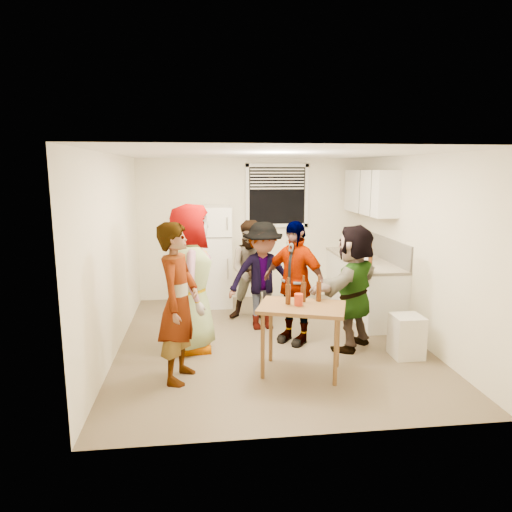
{
  "coord_description": "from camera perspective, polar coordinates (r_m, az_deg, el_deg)",
  "views": [
    {
      "loc": [
        -0.88,
        -5.82,
        2.3
      ],
      "look_at": [
        -0.16,
        0.22,
        1.15
      ],
      "focal_mm": 32.0,
      "sensor_mm": 36.0,
      "label": 1
    }
  ],
  "objects": [
    {
      "name": "trash_bin",
      "position": [
        6.06,
        18.31,
        -9.62
      ],
      "size": [
        0.36,
        0.36,
        0.53
      ],
      "primitive_type": "cube",
      "rotation": [
        0.0,
        0.0,
        0.0
      ],
      "color": "silver",
      "rests_on": "ground"
    },
    {
      "name": "beer_bottle_table",
      "position": [
        5.22,
        4.01,
        -6.01
      ],
      "size": [
        0.06,
        0.06,
        0.23
      ],
      "primitive_type": "cylinder",
      "color": "#47230C",
      "rests_on": "serving_table"
    },
    {
      "name": "kettle",
      "position": [
        7.46,
        13.18,
        -0.39
      ],
      "size": [
        0.28,
        0.25,
        0.2
      ],
      "primitive_type": null,
      "rotation": [
        0.0,
        0.0,
        0.24
      ],
      "color": "silver",
      "rests_on": "countertop"
    },
    {
      "name": "guest_back_left",
      "position": [
        7.23,
        -0.38,
        -7.85
      ],
      "size": [
        0.99,
        1.65,
        0.59
      ],
      "primitive_type": "imported",
      "rotation": [
        0.0,
        0.0,
        -0.16
      ],
      "color": "brown",
      "rests_on": "ground"
    },
    {
      "name": "window",
      "position": [
        8.15,
        2.65,
        7.53
      ],
      "size": [
        1.12,
        0.1,
        1.06
      ],
      "primitive_type": null,
      "color": "white",
      "rests_on": "room"
    },
    {
      "name": "guest_back_right",
      "position": [
        6.84,
        0.84,
        -8.95
      ],
      "size": [
        1.2,
        1.69,
        0.58
      ],
      "primitive_type": "imported",
      "rotation": [
        0.0,
        0.0,
        0.12
      ],
      "color": "#3F4044",
      "rests_on": "ground"
    },
    {
      "name": "guest_black",
      "position": [
        6.34,
        4.67,
        -10.58
      ],
      "size": [
        1.85,
        1.85,
        0.4
      ],
      "primitive_type": "imported",
      "rotation": [
        0.0,
        0.0,
        -0.78
      ],
      "color": "black",
      "rests_on": "ground"
    },
    {
      "name": "picture_frame",
      "position": [
        8.18,
        13.35,
        1.14
      ],
      "size": [
        0.02,
        0.2,
        0.16
      ],
      "primitive_type": "cube",
      "color": "#E8BC4A",
      "rests_on": "countertop"
    },
    {
      "name": "guest_stripe",
      "position": [
        5.36,
        -9.38,
        -14.85
      ],
      "size": [
        1.87,
        1.12,
        0.42
      ],
      "primitive_type": "imported",
      "rotation": [
        0.0,
        0.0,
        1.28
      ],
      "color": "#141933",
      "rests_on": "ground"
    },
    {
      "name": "backsplash",
      "position": [
        7.63,
        15.37,
        1.13
      ],
      "size": [
        0.03,
        2.2,
        0.36
      ],
      "primitive_type": "cube",
      "color": "#A29D94",
      "rests_on": "countertop"
    },
    {
      "name": "refrigerator",
      "position": [
        7.83,
        -5.71,
        -0.01
      ],
      "size": [
        0.7,
        0.7,
        1.7
      ],
      "primitive_type": "cube",
      "color": "white",
      "rests_on": "ground"
    },
    {
      "name": "guest_orange",
      "position": [
        6.27,
        11.8,
        -11.05
      ],
      "size": [
        2.22,
        2.22,
        0.48
      ],
      "primitive_type": "imported",
      "rotation": [
        0.0,
        0.0,
        3.92
      ],
      "color": "#F98B60",
      "rests_on": "ground"
    },
    {
      "name": "red_cup",
      "position": [
        5.18,
        5.33,
        -6.16
      ],
      "size": [
        0.1,
        0.1,
        0.13
      ],
      "primitive_type": "cylinder",
      "color": "red",
      "rests_on": "serving_table"
    },
    {
      "name": "blue_cup",
      "position": [
        6.96,
        12.84,
        -1.16
      ],
      "size": [
        0.1,
        0.1,
        0.13
      ],
      "primitive_type": "cylinder",
      "color": "#1D2EB4",
      "rests_on": "countertop"
    },
    {
      "name": "serving_table",
      "position": [
        5.46,
        5.61,
        -14.25
      ],
      "size": [
        1.1,
        0.91,
        0.8
      ],
      "primitive_type": null,
      "rotation": [
        0.0,
        0.0,
        -0.34
      ],
      "color": "brown",
      "rests_on": "ground"
    },
    {
      "name": "beer_bottle_counter",
      "position": [
        7.02,
        14.07,
        -1.12
      ],
      "size": [
        0.07,
        0.07,
        0.25
      ],
      "primitive_type": "cylinder",
      "color": "#47230C",
      "rests_on": "countertop"
    },
    {
      "name": "guest_grey",
      "position": [
        6.14,
        -7.93,
        -11.38
      ],
      "size": [
        1.91,
        0.96,
        0.6
      ],
      "primitive_type": "imported",
      "rotation": [
        0.0,
        0.0,
        1.59
      ],
      "color": "gray",
      "rests_on": "ground"
    },
    {
      "name": "wine_bottle",
      "position": [
        8.47,
        11.42,
        0.98
      ],
      "size": [
        0.07,
        0.07,
        0.29
      ],
      "primitive_type": "cylinder",
      "color": "black",
      "rests_on": "countertop"
    },
    {
      "name": "counter_lower",
      "position": [
        7.66,
        13.16,
        -3.7
      ],
      "size": [
        0.6,
        2.2,
        0.86
      ],
      "primitive_type": "cube",
      "color": "white",
      "rests_on": "ground"
    },
    {
      "name": "paper_towel",
      "position": [
        7.34,
        13.78,
        -0.6
      ],
      "size": [
        0.11,
        0.11,
        0.24
      ],
      "primitive_type": "cylinder",
      "color": "white",
      "rests_on": "countertop"
    },
    {
      "name": "countertop",
      "position": [
        7.57,
        13.3,
        -0.4
      ],
      "size": [
        0.64,
        2.22,
        0.04
      ],
      "primitive_type": "cube",
      "color": "beige",
      "rests_on": "counter_lower"
    },
    {
      "name": "upper_cabinets",
      "position": [
        7.67,
        14.05,
        7.78
      ],
      "size": [
        0.34,
        1.6,
        0.7
      ],
      "primitive_type": "cube",
      "color": "white",
      "rests_on": "room"
    },
    {
      "name": "room",
      "position": [
        6.32,
        1.74,
        -10.64
      ],
      "size": [
        4.0,
        4.5,
        2.5
      ],
      "primitive_type": null,
      "color": "white",
      "rests_on": "ground"
    }
  ]
}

